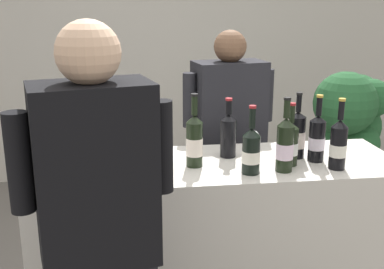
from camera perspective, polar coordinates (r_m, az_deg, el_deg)
wall_back at (r=4.84m, az=-2.53°, el=11.15°), size 8.00×0.10×2.80m
counter at (r=2.59m, az=3.04°, el=-14.04°), size 1.82×0.60×1.02m
wine_bottle_0 at (r=2.36m, az=17.13°, el=-1.11°), size 0.08×0.08×0.34m
wine_bottle_1 at (r=2.26m, az=11.08°, el=-1.21°), size 0.08×0.08×0.35m
wine_bottle_2 at (r=2.36m, az=11.70°, el=-1.08°), size 0.08×0.08×0.31m
wine_bottle_3 at (r=2.22m, az=7.10°, el=-1.93°), size 0.09×0.09×0.32m
wine_bottle_4 at (r=2.48m, az=12.47°, el=-0.05°), size 0.08×0.08×0.34m
wine_bottle_5 at (r=2.44m, az=4.36°, el=0.06°), size 0.08×0.08×0.31m
wine_bottle_6 at (r=2.29m, az=0.29°, el=-0.77°), size 0.08×0.08×0.36m
wine_bottle_7 at (r=2.44m, az=14.73°, el=-0.41°), size 0.08×0.08×0.34m
wine_glass at (r=2.33m, az=7.40°, el=-0.88°), size 0.07×0.07×0.17m
ice_bucket at (r=2.43m, az=-10.81°, el=-0.48°), size 0.24×0.24×0.22m
person_server at (r=3.03m, az=4.29°, el=-3.55°), size 0.58×0.31×1.63m
potted_shrub at (r=3.93m, az=18.40°, el=1.20°), size 0.65×0.68×1.29m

